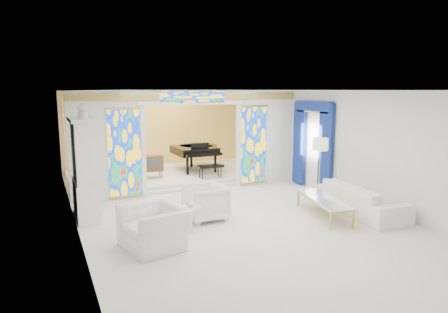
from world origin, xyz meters
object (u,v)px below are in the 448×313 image
grand_piano (197,150)px  tv_console (153,163)px  sofa (361,199)px  coffee_table (324,200)px  armchair_right (205,202)px  armchair_left (155,227)px  china_cabinet (85,170)px

grand_piano → tv_console: bearing=-159.3°
sofa → grand_piano: grand_piano is taller
coffee_table → tv_console: 5.92m
armchair_right → armchair_left: bearing=-54.0°
china_cabinet → armchair_right: china_cabinet is taller
grand_piano → tv_console: (-1.82, -0.72, -0.23)m
armchair_right → tv_console: size_ratio=1.24×
tv_console → grand_piano: bearing=25.9°
armchair_left → armchair_right: size_ratio=1.35×
china_cabinet → armchair_left: bearing=-68.0°
sofa → tv_console: tv_console is taller
armchair_right → coffee_table: bearing=69.1°
grand_piano → coffee_table: bearing=-81.6°
tv_console → armchair_right: bearing=-83.9°
armchair_left → coffee_table: 4.19m
armchair_left → armchair_right: bearing=114.4°
china_cabinet → armchair_right: (2.52, -1.33, -0.75)m
china_cabinet → grand_piano: bearing=40.8°
coffee_table → armchair_left: bearing=-177.8°
china_cabinet → sofa: size_ratio=1.09×
armchair_left → sofa: bearing=77.2°
armchair_right → sofa: bearing=71.4°
armchair_left → tv_console: size_ratio=1.68×
armchair_left → grand_piano: size_ratio=0.47×
armchair_right → tv_console: (-0.13, 4.24, 0.24)m
china_cabinet → sofa: china_cabinet is taller
coffee_table → tv_console: size_ratio=2.92×
sofa → grand_piano: bearing=23.5°
armchair_right → tv_console: tv_console is taller
china_cabinet → sofa: (6.17, -2.50, -0.80)m
armchair_right → coffee_table: (2.66, -0.98, 0.01)m
armchair_left → coffee_table: armchair_left is taller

